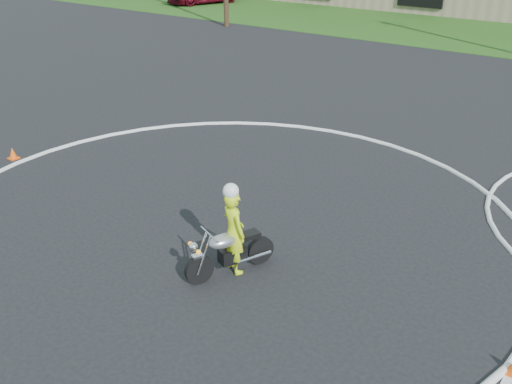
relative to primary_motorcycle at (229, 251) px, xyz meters
The scene contains 5 objects.
ground 2.15m from the primary_motorcycle, 132.62° to the right, with size 120.00×120.00×0.00m, color black.
course_markings 2.93m from the primary_motorcycle, 75.15° to the left, with size 19.05×19.05×0.12m.
primary_motorcycle is the anchor object (origin of this frame).
rider_primary_grp 0.39m from the primary_motorcycle, 86.35° to the left, with size 0.64×0.54×1.66m.
traffic_cones 3.18m from the primary_motorcycle, 15.06° to the left, with size 22.23×12.91×0.30m.
Camera 1 is at (6.84, -4.76, 5.51)m, focal length 40.00 mm.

